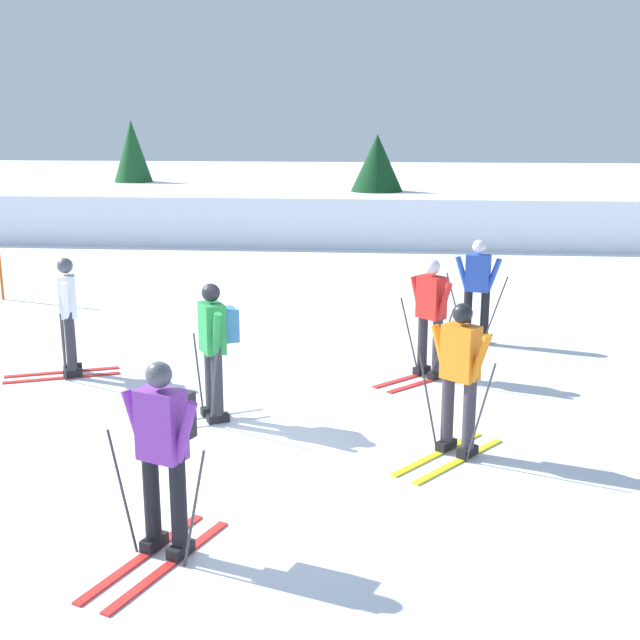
{
  "coord_description": "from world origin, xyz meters",
  "views": [
    {
      "loc": [
        2.01,
        -8.11,
        3.62
      ],
      "look_at": [
        1.03,
        2.76,
        0.9
      ],
      "focal_mm": 45.82,
      "sensor_mm": 36.0,
      "label": 1
    }
  ],
  "objects": [
    {
      "name": "ground_plane",
      "position": [
        0.0,
        0.0,
        0.0
      ],
      "size": [
        120.0,
        120.0,
        0.0
      ],
      "primitive_type": "plane",
      "color": "silver"
    },
    {
      "name": "far_snow_ridge",
      "position": [
        0.0,
        18.23,
        0.71
      ],
      "size": [
        80.0,
        7.46,
        1.42
      ],
      "primitive_type": "cube",
      "color": "silver",
      "rests_on": "ground"
    },
    {
      "name": "skier_red",
      "position": [
        2.56,
        3.13,
        0.92
      ],
      "size": [
        1.39,
        1.4,
        1.71
      ],
      "color": "red",
      "rests_on": "ground"
    },
    {
      "name": "skier_blue",
      "position": [
        3.39,
        5.03,
        0.92
      ],
      "size": [
        0.97,
        1.64,
        1.71
      ],
      "color": "gold",
      "rests_on": "ground"
    },
    {
      "name": "skier_white",
      "position": [
        -2.56,
        2.77,
        0.92
      ],
      "size": [
        1.62,
        0.96,
        1.71
      ],
      "color": "red",
      "rests_on": "ground"
    },
    {
      "name": "skier_orange",
      "position": [
        2.76,
        0.38,
        0.92
      ],
      "size": [
        1.28,
        1.48,
        1.71
      ],
      "color": "gold",
      "rests_on": "ground"
    },
    {
      "name": "skier_green",
      "position": [
        -0.1,
        1.19,
        0.95
      ],
      "size": [
        1.58,
        1.1,
        1.71
      ],
      "color": "silver",
      "rests_on": "ground"
    },
    {
      "name": "skier_purple",
      "position": [
        0.16,
        -1.95,
        0.96
      ],
      "size": [
        0.96,
        1.62,
        1.71
      ],
      "color": "red",
      "rests_on": "ground"
    },
    {
      "name": "conifer_far_left",
      "position": [
        -7.03,
        19.93,
        2.06
      ],
      "size": [
        1.83,
        1.83,
        3.51
      ],
      "color": "#513823",
      "rests_on": "ground"
    },
    {
      "name": "conifer_far_right",
      "position": [
        1.49,
        17.01,
        1.99
      ],
      "size": [
        2.07,
        2.07,
        3.12
      ],
      "color": "#513823",
      "rests_on": "ground"
    }
  ]
}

